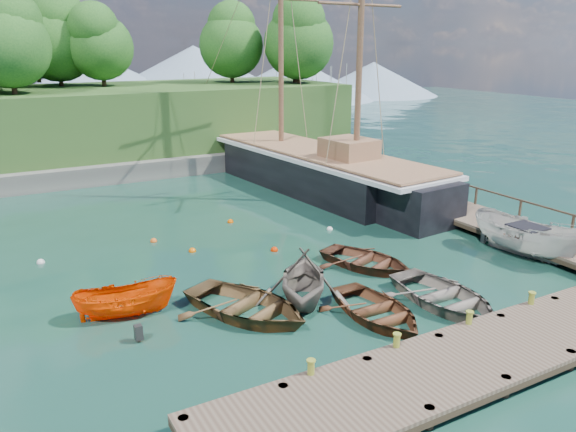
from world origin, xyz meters
name	(u,v)px	position (x,y,z in m)	size (l,w,h in m)	color
ground	(331,294)	(0.00, 0.00, 0.00)	(160.00, 160.00, 0.00)	#193C2F
dock_near	(503,348)	(2.00, -6.50, 0.43)	(20.00, 3.20, 1.10)	#4F3D32
dock_east	(430,202)	(11.50, 7.00, 0.43)	(3.20, 24.00, 1.10)	#4F3D32
bollard_0	(311,393)	(-4.00, -5.10, 0.00)	(0.26, 0.26, 0.45)	olive
bollard_1	(395,364)	(-1.00, -5.10, 0.00)	(0.26, 0.26, 0.45)	olive
bollard_2	(467,340)	(2.00, -5.10, 0.00)	(0.26, 0.26, 0.45)	olive
bollard_3	(529,319)	(5.00, -5.10, 0.00)	(0.26, 0.26, 0.45)	olive
rowboat_0	(247,316)	(-3.59, -0.02, 0.00)	(3.60, 5.05, 1.05)	brown
rowboat_1	(303,302)	(-1.28, -0.04, 0.00)	(3.59, 4.16, 2.19)	#695F55
rowboat_2	(376,318)	(0.31, -2.44, 0.00)	(3.09, 4.32, 0.89)	#542F1B
rowboat_3	(444,305)	(3.15, -2.83, 0.00)	(3.45, 4.83, 1.00)	#6E645C
rowboat_4	(366,267)	(2.86, 1.56, 0.00)	(3.06, 4.29, 0.89)	#4D2B1C
motorboat_orange	(127,316)	(-7.36, 2.00, 0.00)	(1.36, 3.63, 1.40)	#F64700
cabin_boat_white	(524,256)	(10.00, -0.84, 0.00)	(2.02, 5.36, 2.07)	beige
schooner	(315,172)	(8.07, 14.28, 1.15)	(7.05, 28.10, 20.69)	black
mooring_buoy_0	(134,291)	(-6.61, 4.01, 0.00)	(0.29, 0.29, 0.29)	silver
mooring_buoy_1	(192,252)	(-3.10, 7.07, 0.00)	(0.34, 0.34, 0.34)	#E26205
mooring_buoy_2	(274,251)	(0.31, 5.31, 0.00)	(0.35, 0.35, 0.35)	red
mooring_buoy_3	(330,230)	(4.28, 6.66, 0.00)	(0.31, 0.31, 0.31)	white
mooring_buoy_4	(154,242)	(-4.30, 9.30, 0.00)	(0.33, 0.33, 0.33)	#DB5C18
mooring_buoy_5	(230,222)	(0.24, 10.34, 0.00)	(0.33, 0.33, 0.33)	#E45600
mooring_buoy_6	(41,263)	(-9.48, 8.96, 0.00)	(0.35, 0.35, 0.35)	silver
mooring_buoy_7	(345,250)	(3.28, 3.84, 0.00)	(0.35, 0.35, 0.35)	#CF5611
distant_ridge	(91,79)	(4.30, 70.00, 4.35)	(117.00, 40.00, 10.00)	#728CA5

